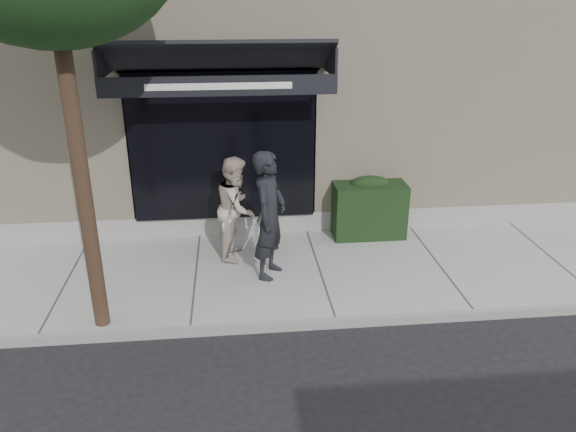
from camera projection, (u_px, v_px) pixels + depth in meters
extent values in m
plane|color=black|center=(319.00, 274.00, 9.23)|extent=(80.00, 80.00, 0.00)
cube|color=gray|center=(319.00, 271.00, 9.21)|extent=(20.00, 3.00, 0.12)
cube|color=gray|center=(336.00, 323.00, 7.78)|extent=(20.00, 0.10, 0.14)
cube|color=beige|center=(288.00, 64.00, 12.80)|extent=(14.00, 7.00, 5.50)
cube|color=gray|center=(305.00, 221.00, 10.70)|extent=(14.02, 0.42, 0.50)
cube|color=black|center=(223.00, 146.00, 9.84)|extent=(3.20, 0.30, 2.60)
cube|color=gray|center=(131.00, 146.00, 9.82)|extent=(0.08, 0.40, 2.60)
cube|color=gray|center=(312.00, 142.00, 10.13)|extent=(0.08, 0.40, 2.60)
cube|color=gray|center=(219.00, 67.00, 9.47)|extent=(3.36, 0.40, 0.12)
cube|color=black|center=(218.00, 55.00, 8.72)|extent=(3.60, 1.03, 0.55)
cube|color=black|center=(219.00, 86.00, 8.41)|extent=(3.60, 0.05, 0.30)
cube|color=white|center=(219.00, 86.00, 8.38)|extent=(2.20, 0.01, 0.10)
cube|color=black|center=(102.00, 62.00, 8.59)|extent=(0.04, 1.00, 0.45)
cube|color=black|center=(331.00, 59.00, 8.92)|extent=(0.04, 1.00, 0.45)
cube|color=black|center=(368.00, 209.00, 10.25)|extent=(1.30, 0.70, 1.00)
ellipsoid|color=black|center=(370.00, 183.00, 10.07)|extent=(0.71, 0.38, 0.27)
cylinder|color=black|center=(79.00, 163.00, 6.82)|extent=(0.20, 0.20, 4.80)
imported|color=black|center=(269.00, 215.00, 8.61)|extent=(0.75, 0.88, 2.03)
torus|color=silver|center=(256.00, 235.00, 8.40)|extent=(0.12, 0.31, 0.30)
cylinder|color=silver|center=(256.00, 235.00, 8.40)|extent=(0.09, 0.27, 0.26)
cylinder|color=silver|center=(256.00, 235.00, 8.40)|extent=(0.18, 0.03, 0.06)
cylinder|color=black|center=(256.00, 235.00, 8.40)|extent=(0.20, 0.05, 0.08)
torus|color=silver|center=(249.00, 239.00, 8.26)|extent=(0.23, 0.33, 0.28)
cylinder|color=silver|center=(249.00, 239.00, 8.26)|extent=(0.19, 0.29, 0.24)
cylinder|color=silver|center=(249.00, 239.00, 8.26)|extent=(0.17, 0.06, 0.10)
cylinder|color=black|center=(249.00, 239.00, 8.26)|extent=(0.20, 0.08, 0.12)
imported|color=#C4AF9D|center=(237.00, 208.00, 9.31)|extent=(0.85, 0.98, 1.74)
torus|color=silver|center=(227.00, 223.00, 9.05)|extent=(0.20, 0.33, 0.29)
cylinder|color=silver|center=(227.00, 223.00, 9.05)|extent=(0.16, 0.29, 0.25)
cylinder|color=silver|center=(227.00, 223.00, 9.05)|extent=(0.17, 0.06, 0.09)
cylinder|color=black|center=(227.00, 223.00, 9.05)|extent=(0.20, 0.07, 0.10)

